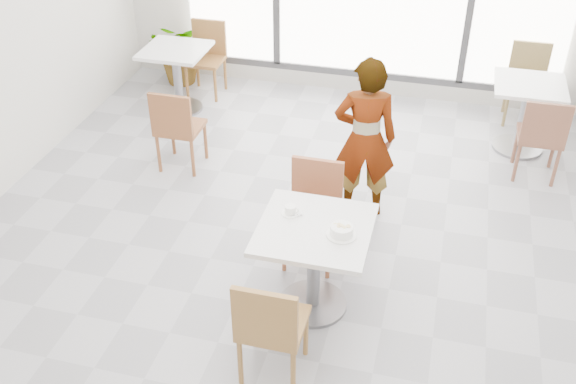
% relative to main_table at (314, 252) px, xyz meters
% --- Properties ---
extents(floor, '(7.00, 7.00, 0.00)m').
position_rel_main_table_xyz_m(floor, '(-0.20, 0.32, -0.52)').
color(floor, '#9E9EA5').
rests_on(floor, ground).
extents(main_table, '(0.80, 0.80, 0.75)m').
position_rel_main_table_xyz_m(main_table, '(0.00, 0.00, 0.00)').
color(main_table, white).
rests_on(main_table, ground).
extents(chair_near, '(0.42, 0.42, 0.87)m').
position_rel_main_table_xyz_m(chair_near, '(-0.12, -0.76, -0.02)').
color(chair_near, olive).
rests_on(chair_near, ground).
extents(chair_far, '(0.42, 0.42, 0.87)m').
position_rel_main_table_xyz_m(chair_far, '(-0.14, 0.60, -0.02)').
color(chair_far, '#9A5535').
rests_on(chair_far, ground).
extents(oatmeal_bowl, '(0.21, 0.21, 0.09)m').
position_rel_main_table_xyz_m(oatmeal_bowl, '(0.20, -0.05, 0.27)').
color(oatmeal_bowl, white).
rests_on(oatmeal_bowl, main_table).
extents(coffee_cup, '(0.16, 0.13, 0.07)m').
position_rel_main_table_xyz_m(coffee_cup, '(-0.21, 0.11, 0.26)').
color(coffee_cup, white).
rests_on(coffee_cup, main_table).
extents(person, '(0.61, 0.46, 1.50)m').
position_rel_main_table_xyz_m(person, '(0.14, 1.34, 0.23)').
color(person, black).
rests_on(person, ground).
extents(bg_table_left, '(0.70, 0.70, 0.75)m').
position_rel_main_table_xyz_m(bg_table_left, '(-2.24, 2.83, -0.04)').
color(bg_table_left, white).
rests_on(bg_table_left, ground).
extents(bg_table_right, '(0.70, 0.70, 0.75)m').
position_rel_main_table_xyz_m(bg_table_right, '(1.58, 2.87, -0.04)').
color(bg_table_right, white).
rests_on(bg_table_right, ground).
extents(bg_chair_left_near, '(0.42, 0.42, 0.87)m').
position_rel_main_table_xyz_m(bg_chair_left_near, '(-1.73, 1.59, -0.02)').
color(bg_chair_left_near, brown).
rests_on(bg_chair_left_near, ground).
extents(bg_chair_left_far, '(0.42, 0.42, 0.87)m').
position_rel_main_table_xyz_m(bg_chair_left_far, '(-2.08, 3.38, -0.02)').
color(bg_chair_left_far, '#936031').
rests_on(bg_chair_left_far, ground).
extents(bg_chair_right_near, '(0.42, 0.42, 0.87)m').
position_rel_main_table_xyz_m(bg_chair_right_near, '(1.71, 2.30, -0.02)').
color(bg_chair_right_near, brown).
rests_on(bg_chair_right_near, ground).
extents(bg_chair_right_far, '(0.42, 0.42, 0.87)m').
position_rel_main_table_xyz_m(bg_chair_right_far, '(1.62, 3.61, -0.02)').
color(bg_chair_right_far, olive).
rests_on(bg_chair_right_far, ground).
extents(plant_left, '(0.87, 0.80, 0.79)m').
position_rel_main_table_xyz_m(plant_left, '(-2.46, 3.52, -0.13)').
color(plant_left, '#327532').
rests_on(plant_left, ground).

